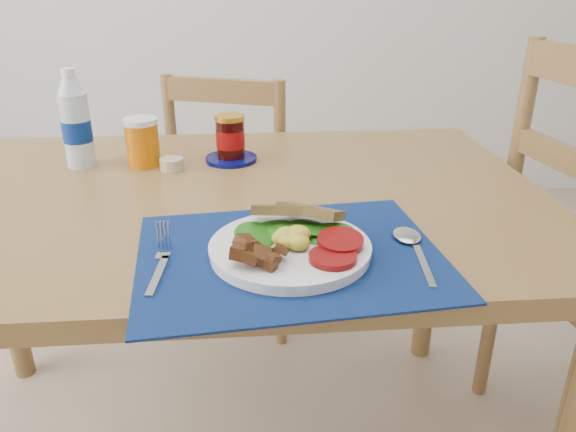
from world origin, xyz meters
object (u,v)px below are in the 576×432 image
object	(u,v)px
water_bottle	(76,124)
jam_on_saucer	(230,141)
juice_glass	(143,144)
chair_far	(238,177)
breakfast_plate	(287,245)

from	to	relation	value
water_bottle	jam_on_saucer	bearing A→B (deg)	1.40
water_bottle	juice_glass	distance (m)	0.15
chair_far	juice_glass	xyz separation A→B (m)	(-0.21, -0.44, 0.25)
breakfast_plate	water_bottle	world-z (taller)	water_bottle
breakfast_plate	water_bottle	xyz separation A→B (m)	(-0.45, 0.49, 0.08)
water_bottle	juice_glass	size ratio (longest dim) A/B	2.13
chair_far	water_bottle	xyz separation A→B (m)	(-0.36, -0.43, 0.30)
juice_glass	jam_on_saucer	distance (m)	0.20
chair_far	juice_glass	world-z (taller)	chair_far
breakfast_plate	jam_on_saucer	xyz separation A→B (m)	(-0.10, 0.50, 0.03)
jam_on_saucer	water_bottle	bearing A→B (deg)	-178.60
chair_far	breakfast_plate	xyz separation A→B (m)	(0.09, -0.93, 0.22)
juice_glass	jam_on_saucer	xyz separation A→B (m)	(0.20, 0.02, -0.00)
chair_far	jam_on_saucer	world-z (taller)	chair_far
juice_glass	jam_on_saucer	size ratio (longest dim) A/B	0.86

